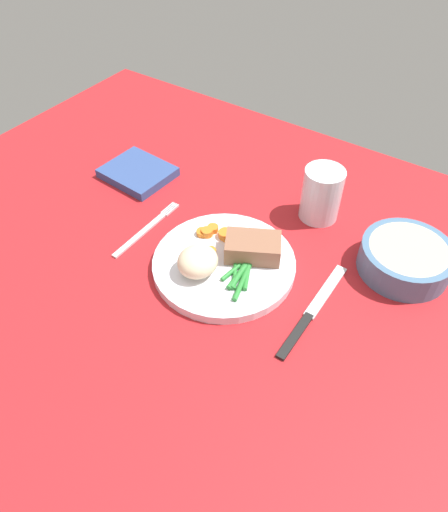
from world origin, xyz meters
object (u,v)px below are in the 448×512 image
object	(u,v)px
dinner_plate	(224,264)
napkin	(138,172)
meat_portion	(253,247)
water_glass	(321,197)
knife	(312,312)
fork	(147,229)
salad_bowl	(406,257)

from	to	relation	value
dinner_plate	napkin	xyz separation A→B (cm)	(-28.06, 10.92, 0.08)
meat_portion	water_glass	xyz separation A→B (cm)	(3.72, 16.58, 0.86)
knife	napkin	xyz separation A→B (cm)	(-44.05, 11.20, 0.68)
knife	napkin	bearing A→B (deg)	166.18
fork	salad_bowl	bearing A→B (deg)	17.28
fork	water_glass	bearing A→B (deg)	36.99
dinner_plate	napkin	distance (cm)	30.11
meat_portion	salad_bowl	size ratio (longest dim) A/B	0.61
salad_bowl	knife	bearing A→B (deg)	-116.35
fork	knife	bearing A→B (deg)	-4.58
salad_bowl	fork	bearing A→B (deg)	-158.19
dinner_plate	meat_portion	world-z (taller)	meat_portion
water_glass	knife	bearing A→B (deg)	-65.92
dinner_plate	napkin	world-z (taller)	napkin
meat_portion	dinner_plate	bearing A→B (deg)	-130.60
dinner_plate	water_glass	xyz separation A→B (cm)	(6.83, 20.21, 3.35)
dinner_plate	salad_bowl	distance (cm)	28.81
water_glass	salad_bowl	world-z (taller)	water_glass
water_glass	napkin	bearing A→B (deg)	-165.09
meat_portion	knife	distance (cm)	13.81
water_glass	salad_bowl	distance (cm)	17.76
fork	salad_bowl	xyz separation A→B (cm)	(40.27, 16.11, 2.45)
dinner_plate	salad_bowl	world-z (taller)	salad_bowl
knife	dinner_plate	bearing A→B (deg)	179.43
fork	napkin	xyz separation A→B (cm)	(-11.78, 11.18, 0.68)
salad_bowl	napkin	size ratio (longest dim) A/B	1.13
knife	water_glass	xyz separation A→B (cm)	(-9.16, 20.49, 3.95)
knife	salad_bowl	size ratio (longest dim) A/B	1.42
meat_portion	napkin	xyz separation A→B (cm)	(-31.17, 7.30, -2.41)
dinner_plate	salad_bowl	bearing A→B (deg)	33.47
napkin	dinner_plate	bearing A→B (deg)	-21.26
meat_portion	knife	world-z (taller)	meat_portion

